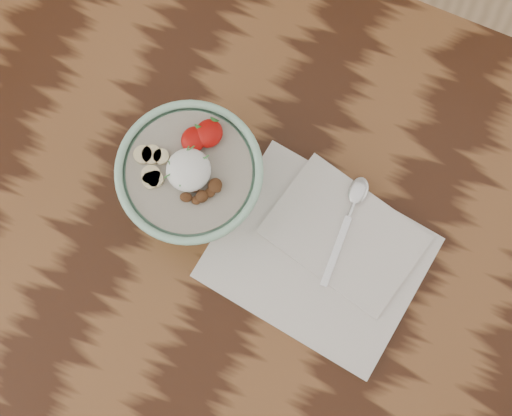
{
  "coord_description": "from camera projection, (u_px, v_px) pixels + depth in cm",
  "views": [
    {
      "loc": [
        6.09,
        -12.69,
        176.79
      ],
      "look_at": [
        -0.71,
        3.1,
        86.64
      ],
      "focal_mm": 50.0,
      "sensor_mm": 36.0,
      "label": 1
    }
  ],
  "objects": [
    {
      "name": "table",
      "position": [
        252.0,
        252.0,
        1.12
      ],
      "size": [
        160.0,
        90.0,
        75.0
      ],
      "color": "#32180C",
      "rests_on": "ground"
    },
    {
      "name": "breakfast_bowl",
      "position": [
        192.0,
        178.0,
        0.98
      ],
      "size": [
        19.73,
        19.73,
        13.4
      ],
      "rotation": [
        0.0,
        0.0,
        -0.31
      ],
      "color": "#9DD3B4",
      "rests_on": "table"
    },
    {
      "name": "napkin",
      "position": [
        323.0,
        253.0,
        1.02
      ],
      "size": [
        31.39,
        27.12,
        1.76
      ],
      "rotation": [
        0.0,
        0.0,
        -0.13
      ],
      "color": "silver",
      "rests_on": "table"
    },
    {
      "name": "spoon",
      "position": [
        353.0,
        206.0,
        1.02
      ],
      "size": [
        2.97,
        16.76,
        0.88
      ],
      "rotation": [
        0.0,
        0.0,
        0.04
      ],
      "color": "silver",
      "rests_on": "napkin"
    }
  ]
}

